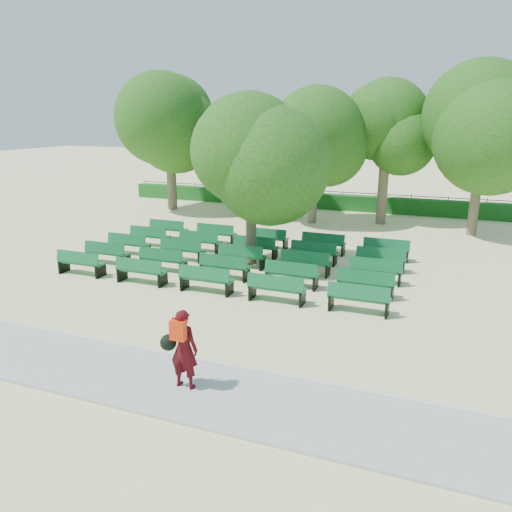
{
  "coord_description": "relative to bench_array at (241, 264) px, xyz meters",
  "views": [
    {
      "loc": [
        6.94,
        -15.42,
        5.48
      ],
      "look_at": [
        1.36,
        -1.0,
        1.1
      ],
      "focal_mm": 35.0,
      "sensor_mm": 36.0,
      "label": 1
    }
  ],
  "objects": [
    {
      "name": "bench_array",
      "position": [
        0.0,
        0.0,
        0.0
      ],
      "size": [
        1.8,
        0.68,
        1.11
      ],
      "rotation": [
        0.0,
        0.0,
        0.07
      ],
      "color": "#116231",
      "rests_on": "ground"
    },
    {
      "name": "tree_line",
      "position": [
        0.01,
        8.96,
        -0.09
      ],
      "size": [
        21.8,
        6.8,
        7.04
      ],
      "primitive_type": null,
      "color": "#275C18",
      "rests_on": "ground"
    },
    {
      "name": "fence",
      "position": [
        0.01,
        13.36,
        -0.09
      ],
      "size": [
        26.0,
        0.1,
        1.02
      ],
      "primitive_type": null,
      "color": "black",
      "rests_on": "ground"
    },
    {
      "name": "person",
      "position": [
        2.24,
        -8.41,
        0.85
      ],
      "size": [
        0.8,
        0.48,
        1.7
      ],
      "rotation": [
        0.0,
        0.0,
        3.13
      ],
      "color": "#42090D",
      "rests_on": "ground"
    },
    {
      "name": "curb",
      "position": [
        0.01,
        -7.29,
        -0.04
      ],
      "size": [
        30.0,
        0.12,
        0.1
      ],
      "primitive_type": "cube",
      "color": "silver",
      "rests_on": "ground"
    },
    {
      "name": "tree_among",
      "position": [
        0.17,
        0.58,
        4.01
      ],
      "size": [
        4.65,
        4.65,
        6.21
      ],
      "color": "brown",
      "rests_on": "ground"
    },
    {
      "name": "ground",
      "position": [
        0.01,
        -1.04,
        -0.09
      ],
      "size": [
        120.0,
        120.0,
        0.0
      ],
      "primitive_type": "plane",
      "color": "beige"
    },
    {
      "name": "paving",
      "position": [
        0.01,
        -8.44,
        -0.06
      ],
      "size": [
        30.0,
        2.2,
        0.06
      ],
      "primitive_type": "cube",
      "color": "#AFB0AB",
      "rests_on": "ground"
    },
    {
      "name": "hedge",
      "position": [
        0.01,
        12.96,
        0.36
      ],
      "size": [
        26.0,
        0.7,
        0.9
      ],
      "primitive_type": "cube",
      "color": "#175C1D",
      "rests_on": "ground"
    }
  ]
}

